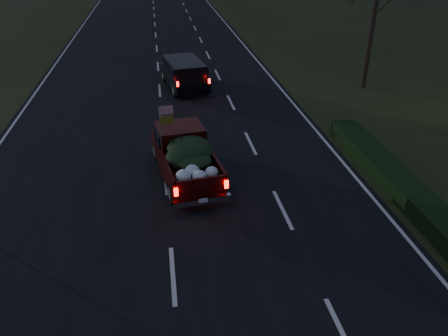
{
  "coord_description": "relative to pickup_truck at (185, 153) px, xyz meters",
  "views": [
    {
      "loc": [
        0.01,
        -8.65,
        7.79
      ],
      "look_at": [
        1.82,
        3.17,
        1.3
      ],
      "focal_mm": 35.0,
      "sensor_mm": 36.0,
      "label": 1
    }
  ],
  "objects": [
    {
      "name": "ground",
      "position": [
        -0.73,
        -5.22,
        -0.91
      ],
      "size": [
        120.0,
        120.0,
        0.0
      ],
      "primitive_type": "plane",
      "color": "black",
      "rests_on": "ground"
    },
    {
      "name": "road_asphalt",
      "position": [
        -0.73,
        -5.22,
        -0.9
      ],
      "size": [
        14.0,
        120.0,
        0.02
      ],
      "primitive_type": "cube",
      "color": "black",
      "rests_on": "ground"
    },
    {
      "name": "hedge_row",
      "position": [
        7.07,
        -2.22,
        -0.61
      ],
      "size": [
        1.0,
        10.0,
        0.6
      ],
      "primitive_type": "cube",
      "color": "black",
      "rests_on": "ground"
    },
    {
      "name": "pickup_truck",
      "position": [
        0.0,
        0.0,
        0.0
      ],
      "size": [
        2.39,
        4.82,
        2.42
      ],
      "rotation": [
        0.0,
        0.0,
        0.14
      ],
      "color": "#390907",
      "rests_on": "ground"
    },
    {
      "name": "lead_suv",
      "position": [
        0.7,
        10.09,
        0.07
      ],
      "size": [
        2.57,
        4.73,
        1.29
      ],
      "rotation": [
        0.0,
        0.0,
        0.16
      ],
      "color": "black",
      "rests_on": "ground"
    }
  ]
}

